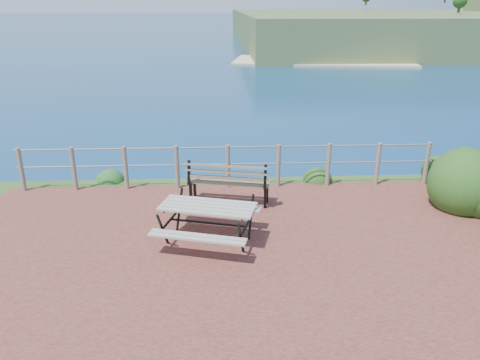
# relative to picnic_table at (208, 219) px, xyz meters

# --- Properties ---
(ground) EXTENTS (10.00, 7.00, 0.12)m
(ground) POSITION_rel_picnic_table_xyz_m (0.41, -0.75, -0.44)
(ground) COLOR brown
(ground) RESTS_ON ground
(ocean) EXTENTS (1200.00, 1200.00, 0.00)m
(ocean) POSITION_rel_picnic_table_xyz_m (0.41, 199.25, -0.44)
(ocean) COLOR #135172
(ocean) RESTS_ON ground
(safety_railing) EXTENTS (9.40, 0.10, 1.00)m
(safety_railing) POSITION_rel_picnic_table_xyz_m (0.41, 2.60, 0.13)
(safety_railing) COLOR #6B5B4C
(safety_railing) RESTS_ON ground
(picnic_table) EXTENTS (1.76, 1.38, 0.69)m
(picnic_table) POSITION_rel_picnic_table_xyz_m (0.00, 0.00, 0.00)
(picnic_table) COLOR gray
(picnic_table) RESTS_ON ground
(park_bench) EXTENTS (1.76, 0.79, 0.96)m
(park_bench) POSITION_rel_picnic_table_xyz_m (0.41, 1.71, 0.19)
(park_bench) COLOR brown
(park_bench) RESTS_ON ground
(shrub_right_front) EXTENTS (1.49, 1.49, 2.12)m
(shrub_right_front) POSITION_rel_picnic_table_xyz_m (5.36, 0.79, -0.44)
(shrub_right_front) COLOR #123C14
(shrub_right_front) RESTS_ON ground
(shrub_right_edge) EXTENTS (1.05, 1.05, 1.50)m
(shrub_right_edge) POSITION_rel_picnic_table_xyz_m (5.65, 2.76, -0.44)
(shrub_right_edge) COLOR #123C14
(shrub_right_edge) RESTS_ON ground
(shrub_lip_west) EXTENTS (0.79, 0.79, 0.54)m
(shrub_lip_west) POSITION_rel_picnic_table_xyz_m (-2.41, 3.35, -0.44)
(shrub_lip_west) COLOR #205621
(shrub_lip_west) RESTS_ON ground
(shrub_lip_east) EXTENTS (0.75, 0.75, 0.49)m
(shrub_lip_east) POSITION_rel_picnic_table_xyz_m (2.39, 3.10, -0.44)
(shrub_lip_east) COLOR #123C14
(shrub_lip_east) RESTS_ON ground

